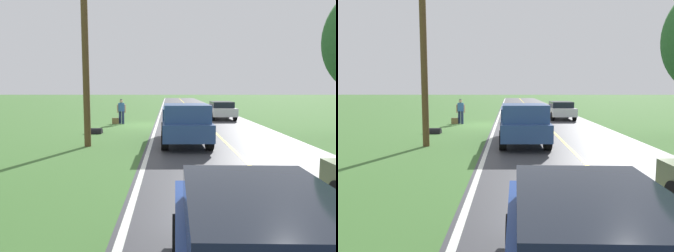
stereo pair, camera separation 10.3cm
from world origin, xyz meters
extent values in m
plane|color=#427033|center=(0.00, 0.00, 0.00)|extent=(200.00, 200.00, 0.00)
cube|color=#3D3D42|center=(-4.28, 0.00, 0.00)|extent=(7.22, 120.00, 0.00)
cube|color=silver|center=(-0.85, 0.00, 0.01)|extent=(0.16, 117.60, 0.00)
cube|color=gold|center=(-4.28, 0.00, 0.01)|extent=(0.14, 117.60, 0.00)
cylinder|color=navy|center=(1.51, -0.61, 0.44)|extent=(0.18, 0.18, 0.88)
cylinder|color=navy|center=(1.75, -0.83, 0.44)|extent=(0.18, 0.18, 0.88)
cube|color=#335999|center=(1.63, -0.72, 1.17)|extent=(0.42, 0.29, 0.58)
sphere|color=tan|center=(1.63, -0.72, 1.57)|extent=(0.23, 0.23, 0.23)
sphere|color=#4C564C|center=(1.63, -0.72, 1.65)|extent=(0.20, 0.20, 0.20)
cube|color=navy|center=(1.64, -0.92, 1.20)|extent=(0.33, 0.22, 0.44)
cylinder|color=tan|center=(1.37, -0.72, 1.06)|extent=(0.10, 0.10, 0.58)
cylinder|color=tan|center=(1.89, -0.68, 1.06)|extent=(0.10, 0.10, 0.58)
cube|color=brown|center=(2.04, -0.64, 0.21)|extent=(0.47, 0.23, 0.42)
cube|color=#2D4C84|center=(-2.38, 7.38, 0.75)|extent=(2.09, 5.43, 0.70)
cube|color=#2D4C84|center=(-2.40, 8.57, 1.46)|extent=(1.88, 2.19, 0.72)
cube|color=black|center=(-2.40, 8.57, 1.53)|extent=(1.70, 1.32, 0.43)
cube|color=#2D4C84|center=(-3.30, 6.28, 1.33)|extent=(0.15, 3.03, 0.45)
cube|color=#2D4C84|center=(-1.42, 6.32, 1.33)|extent=(0.15, 3.03, 0.45)
cube|color=#2D4C84|center=(-2.33, 4.79, 1.33)|extent=(1.84, 0.13, 0.45)
cylinder|color=black|center=(-3.31, 9.11, 0.40)|extent=(0.31, 0.80, 0.80)
cylinder|color=black|center=(-1.51, 9.15, 0.40)|extent=(0.31, 0.80, 0.80)
cylinder|color=black|center=(-3.25, 5.82, 0.40)|extent=(0.31, 0.80, 0.80)
cylinder|color=black|center=(-1.45, 5.85, 0.40)|extent=(0.31, 0.80, 0.80)
cube|color=silver|center=(-5.91, -4.38, 0.64)|extent=(1.92, 4.43, 0.62)
cube|color=black|center=(-5.91, -4.18, 1.18)|extent=(1.67, 2.40, 0.46)
cylinder|color=black|center=(-5.04, -5.77, 0.33)|extent=(0.25, 0.66, 0.66)
cylinder|color=black|center=(-6.73, -5.79, 0.33)|extent=(0.25, 0.66, 0.66)
cylinder|color=black|center=(-5.09, -2.97, 0.33)|extent=(0.25, 0.66, 0.66)
cylinder|color=black|center=(-6.78, -2.99, 0.33)|extent=(0.25, 0.66, 0.66)
cube|color=black|center=(-2.64, 18.90, 1.18)|extent=(1.68, 2.41, 0.46)
cylinder|color=black|center=(-3.51, 17.72, 0.33)|extent=(0.25, 0.66, 0.66)
cylinder|color=black|center=(-1.82, 17.69, 0.33)|extent=(0.25, 0.66, 0.66)
cylinder|color=brown|center=(1.82, 8.27, 3.73)|extent=(0.28, 0.28, 7.45)
cylinder|color=black|center=(2.41, 4.26, 0.00)|extent=(0.80, 0.60, 0.60)
camera|label=1|loc=(-1.64, 22.29, 2.50)|focal=35.34mm
camera|label=2|loc=(-1.74, 22.29, 2.50)|focal=35.34mm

